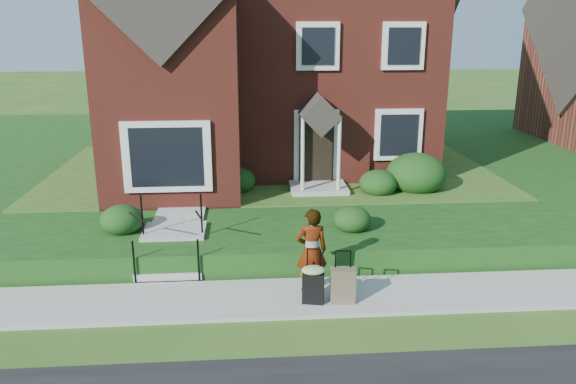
{
  "coord_description": "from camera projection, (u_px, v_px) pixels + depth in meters",
  "views": [
    {
      "loc": [
        -0.82,
        -9.88,
        5.12
      ],
      "look_at": [
        0.08,
        2.0,
        1.6
      ],
      "focal_mm": 35.0,
      "sensor_mm": 36.0,
      "label": 1
    }
  ],
  "objects": [
    {
      "name": "suitcase_olive",
      "position": [
        343.0,
        285.0,
        10.6
      ],
      "size": [
        0.49,
        0.3,
        1.02
      ],
      "rotation": [
        0.0,
        0.0,
        -0.07
      ],
      "color": "brown",
      "rests_on": "sidewalk"
    },
    {
      "name": "terrace",
      "position": [
        372.0,
        157.0,
        21.58
      ],
      "size": [
        44.0,
        20.0,
        0.6
      ],
      "primitive_type": "cube",
      "color": "#163D10",
      "rests_on": "ground"
    },
    {
      "name": "walkway",
      "position": [
        186.0,
        197.0,
        15.38
      ],
      "size": [
        1.2,
        6.0,
        0.06
      ],
      "primitive_type": "cube",
      "color": "#9E9B93",
      "rests_on": "terrace"
    },
    {
      "name": "front_steps",
      "position": [
        172.0,
        245.0,
        12.4
      ],
      "size": [
        1.4,
        2.02,
        1.5
      ],
      "color": "#9E9B93",
      "rests_on": "ground"
    },
    {
      "name": "foundation_shrubs",
      "position": [
        308.0,
        179.0,
        15.43
      ],
      "size": [
        9.55,
        4.42,
        1.19
      ],
      "color": "#133610",
      "rests_on": "terrace"
    },
    {
      "name": "main_house",
      "position": [
        262.0,
        22.0,
        18.64
      ],
      "size": [
        10.4,
        10.2,
        9.4
      ],
      "color": "maroon",
      "rests_on": "terrace"
    },
    {
      "name": "sidewalk",
      "position": [
        292.0,
        298.0,
        10.94
      ],
      "size": [
        60.0,
        1.6,
        0.08
      ],
      "primitive_type": "cube",
      "color": "#9E9B93",
      "rests_on": "ground"
    },
    {
      "name": "ground",
      "position": [
        292.0,
        299.0,
        10.95
      ],
      "size": [
        120.0,
        120.0,
        0.0
      ],
      "primitive_type": "plane",
      "color": "#2D5119",
      "rests_on": "ground"
    },
    {
      "name": "woman",
      "position": [
        312.0,
        251.0,
        10.9
      ],
      "size": [
        0.66,
        0.47,
        1.71
      ],
      "primitive_type": "imported",
      "rotation": [
        0.0,
        0.0,
        3.23
      ],
      "color": "#999999",
      "rests_on": "sidewalk"
    },
    {
      "name": "suitcase_black",
      "position": [
        313.0,
        282.0,
        10.55
      ],
      "size": [
        0.51,
        0.44,
        1.08
      ],
      "rotation": [
        0.0,
        0.0,
        -0.19
      ],
      "color": "black",
      "rests_on": "sidewalk"
    }
  ]
}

